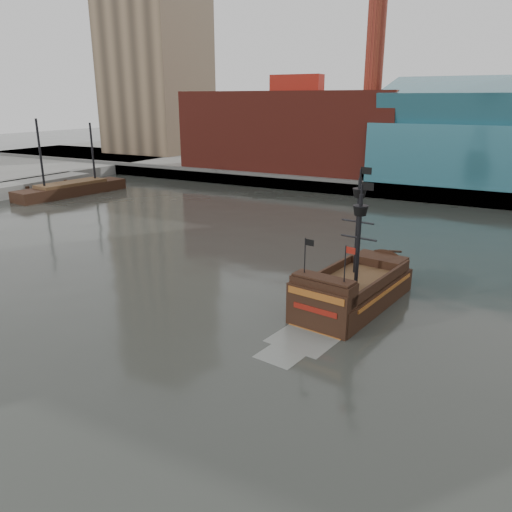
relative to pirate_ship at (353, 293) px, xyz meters
The scene contains 6 objects.
ground 18.72m from the pirate_ship, 115.40° to the right, with size 400.00×400.00×0.00m, color #272924.
promenade_far 75.54m from the pirate_ship, 96.10° to the left, with size 220.00×60.00×2.00m, color slate.
seawall 46.31m from the pirate_ship, 99.97° to the left, with size 220.00×1.00×2.60m, color #4C4C49.
skyline 71.70m from the pirate_ship, 92.38° to the left, with size 149.00×45.00×62.00m.
pirate_ship is the anchor object (origin of this frame).
docked_vessel 61.46m from the pirate_ship, 157.91° to the left, with size 6.82×20.00×13.33m.
Camera 1 is at (18.80, -18.79, 15.65)m, focal length 35.00 mm.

